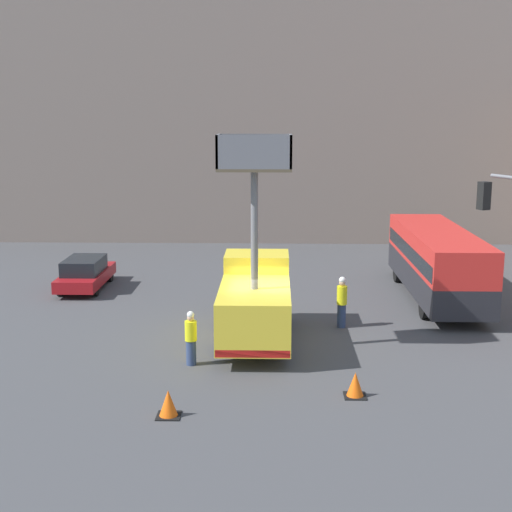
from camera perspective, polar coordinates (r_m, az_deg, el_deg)
ground_plane at (r=24.92m, az=0.77°, el=-7.06°), size 120.00×120.00×0.00m
building_backdrop_far at (r=48.29m, az=1.18°, el=11.47°), size 44.00×10.00×16.01m
utility_truck at (r=24.79m, az=-0.05°, el=-3.35°), size 2.38×6.09×7.21m
city_bus at (r=31.47m, az=14.26°, el=-0.21°), size 2.49×10.07×2.99m
road_worker_near_truck at (r=22.77m, az=-5.23°, el=-6.57°), size 0.38×0.38×1.77m
road_worker_directing at (r=26.77m, az=6.88°, el=-3.66°), size 0.38×0.38×1.93m
traffic_cone_near_truck at (r=20.60m, az=7.94°, el=-10.20°), size 0.63×0.63×0.71m
traffic_cone_mid_road at (r=19.30m, az=-7.02°, el=-11.67°), size 0.64×0.64×0.73m
parked_car_curbside at (r=33.36m, az=-13.50°, el=-1.34°), size 1.78×4.52×1.45m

